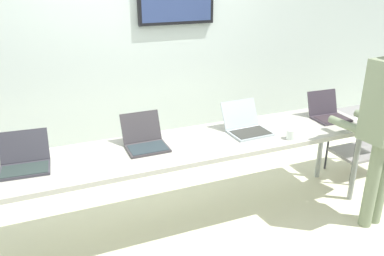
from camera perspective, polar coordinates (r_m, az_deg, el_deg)
name	(u,v)px	position (r m, az deg, el deg)	size (l,w,h in m)	color
ground	(176,227)	(3.67, -2.26, -14.17)	(8.00, 8.00, 0.04)	beige
back_wall	(137,54)	(4.12, -8.03, 10.55)	(8.00, 0.11, 2.66)	silver
workbench	(175,151)	(3.27, -2.46, -3.30)	(3.72, 0.70, 0.79)	#B0AC9F
laptop_station_0	(25,161)	(3.13, -23.05, -4.36)	(0.37, 0.37, 0.24)	#35343C
laptop_station_1	(145,140)	(3.24, -6.82, -1.72)	(0.33, 0.36, 0.25)	#3B373A
laptop_station_2	(246,125)	(3.55, 7.83, 0.37)	(0.36, 0.39, 0.25)	#ABB5BC
laptop_station_3	(328,112)	(4.06, 19.05, 2.15)	(0.34, 0.34, 0.25)	#3C333D
coffee_mug	(291,134)	(3.47, 14.15, -0.89)	(0.08, 0.08, 0.08)	white
paper_sheet	(371,120)	(4.18, 24.52, 1.07)	(0.28, 0.34, 0.00)	white
storage_cart	(361,133)	(4.68, 23.31, -0.73)	(0.56, 0.44, 0.72)	gray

